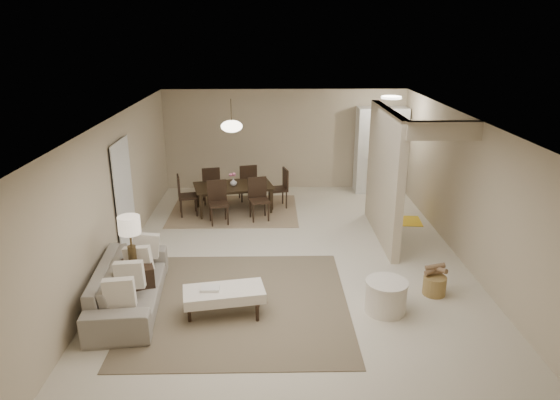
{
  "coord_description": "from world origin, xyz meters",
  "views": [
    {
      "loc": [
        -0.37,
        -7.81,
        3.88
      ],
      "look_at": [
        -0.2,
        0.43,
        1.05
      ],
      "focal_mm": 32.0,
      "sensor_mm": 36.0,
      "label": 1
    }
  ],
  "objects_px": {
    "sofa": "(129,285)",
    "round_pouf": "(386,296)",
    "pantry_cabinet": "(380,150)",
    "wicker_basket": "(434,285)",
    "dining_table": "(234,198)",
    "ottoman_bench": "(224,294)",
    "side_table": "(135,282)"
  },
  "relations": [
    {
      "from": "sofa",
      "to": "round_pouf",
      "type": "height_order",
      "value": "sofa"
    },
    {
      "from": "pantry_cabinet",
      "to": "wicker_basket",
      "type": "distance_m",
      "value": 5.27
    },
    {
      "from": "round_pouf",
      "to": "dining_table",
      "type": "distance_m",
      "value": 4.92
    },
    {
      "from": "ottoman_bench",
      "to": "round_pouf",
      "type": "bearing_deg",
      "value": -8.93
    },
    {
      "from": "sofa",
      "to": "wicker_basket",
      "type": "relative_size",
      "value": 6.4
    },
    {
      "from": "pantry_cabinet",
      "to": "wicker_basket",
      "type": "bearing_deg",
      "value": -92.23
    },
    {
      "from": "ottoman_bench",
      "to": "dining_table",
      "type": "xyz_separation_m",
      "value": [
        -0.15,
        4.31,
        -0.03
      ]
    },
    {
      "from": "sofa",
      "to": "ottoman_bench",
      "type": "xyz_separation_m",
      "value": [
        1.42,
        -0.3,
        -0.0
      ]
    },
    {
      "from": "ottoman_bench",
      "to": "sofa",
      "type": "bearing_deg",
      "value": 157.93
    },
    {
      "from": "side_table",
      "to": "dining_table",
      "type": "distance_m",
      "value": 4.05
    },
    {
      "from": "sofa",
      "to": "ottoman_bench",
      "type": "height_order",
      "value": "sofa"
    },
    {
      "from": "side_table",
      "to": "pantry_cabinet",
      "type": "bearing_deg",
      "value": 47.96
    },
    {
      "from": "side_table",
      "to": "round_pouf",
      "type": "height_order",
      "value": "side_table"
    },
    {
      "from": "pantry_cabinet",
      "to": "round_pouf",
      "type": "height_order",
      "value": "pantry_cabinet"
    },
    {
      "from": "pantry_cabinet",
      "to": "wicker_basket",
      "type": "xyz_separation_m",
      "value": [
        -0.2,
        -5.19,
        -0.9
      ]
    },
    {
      "from": "ottoman_bench",
      "to": "side_table",
      "type": "xyz_separation_m",
      "value": [
        -1.37,
        0.44,
        -0.03
      ]
    },
    {
      "from": "pantry_cabinet",
      "to": "dining_table",
      "type": "xyz_separation_m",
      "value": [
        -3.53,
        -1.41,
        -0.75
      ]
    },
    {
      "from": "wicker_basket",
      "to": "dining_table",
      "type": "height_order",
      "value": "dining_table"
    },
    {
      "from": "dining_table",
      "to": "pantry_cabinet",
      "type": "bearing_deg",
      "value": 8.42
    },
    {
      "from": "wicker_basket",
      "to": "dining_table",
      "type": "distance_m",
      "value": 5.05
    },
    {
      "from": "sofa",
      "to": "pantry_cabinet",
      "type": "bearing_deg",
      "value": -46.51
    },
    {
      "from": "pantry_cabinet",
      "to": "ottoman_bench",
      "type": "height_order",
      "value": "pantry_cabinet"
    },
    {
      "from": "pantry_cabinet",
      "to": "ottoman_bench",
      "type": "bearing_deg",
      "value": -120.65
    },
    {
      "from": "pantry_cabinet",
      "to": "side_table",
      "type": "height_order",
      "value": "pantry_cabinet"
    },
    {
      "from": "ottoman_bench",
      "to": "dining_table",
      "type": "height_order",
      "value": "dining_table"
    },
    {
      "from": "sofa",
      "to": "dining_table",
      "type": "bearing_deg",
      "value": -22.49
    },
    {
      "from": "pantry_cabinet",
      "to": "wicker_basket",
      "type": "relative_size",
      "value": 6.02
    },
    {
      "from": "side_table",
      "to": "wicker_basket",
      "type": "xyz_separation_m",
      "value": [
        4.55,
        0.08,
        -0.15
      ]
    },
    {
      "from": "pantry_cabinet",
      "to": "round_pouf",
      "type": "xyz_separation_m",
      "value": [
        -1.06,
        -5.66,
        -0.81
      ]
    },
    {
      "from": "sofa",
      "to": "wicker_basket",
      "type": "bearing_deg",
      "value": -92.21
    },
    {
      "from": "side_table",
      "to": "wicker_basket",
      "type": "relative_size",
      "value": 1.68
    },
    {
      "from": "pantry_cabinet",
      "to": "sofa",
      "type": "xyz_separation_m",
      "value": [
        -4.8,
        -5.41,
        -0.72
      ]
    }
  ]
}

